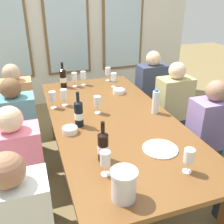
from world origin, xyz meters
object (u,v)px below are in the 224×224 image
object	(u,v)px
tasting_bowl_1	(70,130)
dining_table	(113,124)
wine_glass_7	(64,95)
seated_person_6	(19,114)
white_plate_0	(160,149)
wine_glass_8	(105,159)
metal_pitcher	(124,185)
wine_bottle_2	(63,78)
wine_bottle_1	(79,113)
wine_glass_3	(53,97)
wine_bottle_0	(103,146)
water_bottle	(156,102)
wine_glass_1	(74,77)
seated_person_0	(19,135)
seated_person_3	(208,139)
tasting_bowl_0	(119,91)
wine_glass_2	(97,101)
wine_glass_5	(83,76)
seated_person_7	(151,94)
wine_glass_6	(108,72)
wine_glass_4	(114,77)
seated_person_2	(20,176)
wine_glass_0	(189,156)
seated_person_1	(173,111)

from	to	relation	value
tasting_bowl_1	dining_table	bearing A→B (deg)	19.01
wine_glass_7	seated_person_6	bearing A→B (deg)	139.85
white_plate_0	wine_glass_8	distance (m)	0.51
metal_pitcher	wine_bottle_2	bearing A→B (deg)	90.90
wine_bottle_1	white_plate_0	bearing A→B (deg)	-48.34
wine_glass_3	seated_person_6	size ratio (longest dim) A/B	0.16
wine_bottle_0	water_bottle	xyz separation A→B (m)	(0.69, 0.56, -0.00)
wine_glass_1	wine_bottle_2	bearing A→B (deg)	170.63
seated_person_0	seated_person_3	size ratio (longest dim) A/B	1.00
tasting_bowl_0	wine_glass_1	size ratio (longest dim) A/B	0.78
wine_glass_2	wine_glass_5	xyz separation A→B (m)	(0.05, 0.82, 0.00)
wine_glass_8	wine_glass_5	bearing A→B (deg)	81.61
wine_bottle_0	seated_person_7	bearing A→B (deg)	52.90
water_bottle	wine_glass_5	world-z (taller)	water_bottle
wine_glass_8	seated_person_6	size ratio (longest dim) A/B	0.16
wine_bottle_0	tasting_bowl_0	xyz separation A→B (m)	(0.54, 1.16, -0.09)
wine_bottle_0	seated_person_6	size ratio (longest dim) A/B	0.27
water_bottle	wine_glass_6	size ratio (longest dim) A/B	1.38
wine_bottle_1	wine_glass_5	size ratio (longest dim) A/B	1.81
tasting_bowl_0	metal_pitcher	bearing A→B (deg)	-109.07
dining_table	seated_person_3	bearing A→B (deg)	-20.02
tasting_bowl_1	wine_glass_3	size ratio (longest dim) A/B	0.73
wine_glass_2	wine_glass_3	bearing A→B (deg)	146.66
tasting_bowl_0	wine_glass_6	xyz separation A→B (m)	(0.02, 0.47, 0.09)
seated_person_0	wine_glass_2	bearing A→B (deg)	-14.33
white_plate_0	wine_glass_7	bearing A→B (deg)	117.88
white_plate_0	wine_bottle_2	bearing A→B (deg)	106.51
water_bottle	seated_person_3	size ratio (longest dim) A/B	0.22
wine_bottle_1	seated_person_6	distance (m)	1.08
wine_glass_4	seated_person_7	xyz separation A→B (m)	(0.58, 0.12, -0.34)
dining_table	wine_bottle_0	bearing A→B (deg)	-114.64
wine_glass_1	wine_glass_8	xyz separation A→B (m)	(-0.14, -1.69, 0.00)
wine_glass_4	seated_person_2	xyz separation A→B (m)	(-1.14, -1.09, -0.34)
seated_person_6	white_plate_0	bearing A→B (deg)	-54.46
wine_glass_1	wine_glass_4	bearing A→B (deg)	-20.57
wine_glass_3	wine_glass_5	bearing A→B (deg)	52.22
wine_glass_2	wine_glass_8	world-z (taller)	same
dining_table	seated_person_0	world-z (taller)	seated_person_0
dining_table	metal_pitcher	xyz separation A→B (m)	(-0.27, -0.98, 0.16)
tasting_bowl_0	wine_glass_7	distance (m)	0.66
wine_glass_1	wine_glass_5	xyz separation A→B (m)	(0.11, 0.02, 0.00)
wine_glass_5	seated_person_2	distance (m)	1.54
wine_glass_5	wine_glass_6	bearing A→B (deg)	10.61
wine_glass_0	wine_bottle_0	bearing A→B (deg)	148.08
wine_bottle_2	wine_glass_2	xyz separation A→B (m)	(0.19, -0.83, 0.01)
wine_glass_0	wine_glass_8	world-z (taller)	same
wine_bottle_0	seated_person_3	distance (m)	1.21
wine_glass_6	seated_person_1	size ratio (longest dim) A/B	0.16
tasting_bowl_1	seated_person_7	world-z (taller)	seated_person_7
tasting_bowl_0	wine_glass_6	bearing A→B (deg)	87.61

